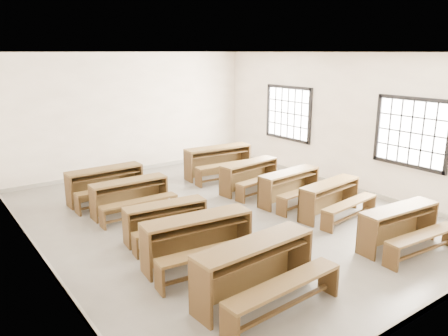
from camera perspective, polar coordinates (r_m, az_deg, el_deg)
room at (r=8.39m, az=0.50°, el=7.66°), size 8.50×8.50×3.20m
desk_set_0 at (r=5.89m, az=4.33°, el=-12.80°), size 1.85×1.02×0.81m
desk_set_1 at (r=6.78m, az=-3.28°, el=-9.04°), size 1.82×1.08×0.78m
desk_set_2 at (r=7.75m, az=-7.51°, el=-6.59°), size 1.53×0.92×0.65m
desk_set_3 at (r=9.06m, az=-12.11°, el=-3.40°), size 1.57×0.83×0.70m
desk_set_4 at (r=9.93m, az=-15.14°, el=-1.80°), size 1.66×0.88×0.74m
desk_set_5 at (r=7.93m, az=22.10°, el=-6.87°), size 1.63×0.94×0.71m
desk_set_6 at (r=9.00m, az=13.86°, el=-3.66°), size 1.63×0.98×0.69m
desk_set_7 at (r=9.60m, az=8.71°, el=-2.17°), size 1.63×0.94×0.70m
desk_set_8 at (r=10.32m, az=3.48°, el=-0.79°), size 1.66×1.00×0.71m
desk_set_9 at (r=11.43m, az=-0.66°, el=1.10°), size 1.86×1.08×0.81m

